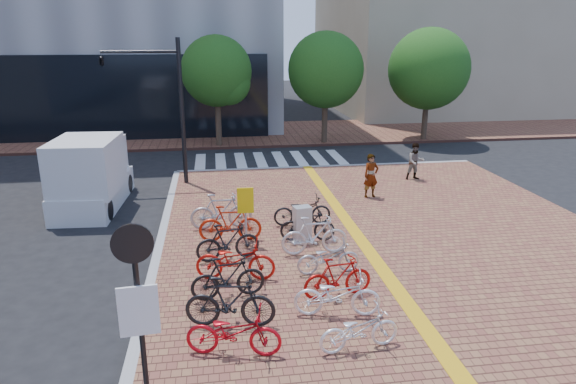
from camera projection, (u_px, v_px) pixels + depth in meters
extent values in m
plane|color=black|center=(314.00, 296.00, 12.49)|extent=(120.00, 120.00, 0.00)
cube|color=gray|center=(328.00, 167.00, 24.23)|extent=(14.00, 0.25, 0.15)
cube|color=brown|center=(250.00, 134.00, 32.33)|extent=(70.00, 8.00, 0.15)
cube|color=silver|center=(200.00, 163.00, 25.32)|extent=(0.50, 4.00, 0.01)
cube|color=silver|center=(221.00, 162.00, 25.45)|extent=(0.50, 4.00, 0.01)
cube|color=silver|center=(241.00, 162.00, 25.59)|extent=(0.50, 4.00, 0.01)
cube|color=silver|center=(261.00, 161.00, 25.73)|extent=(0.50, 4.00, 0.01)
cube|color=silver|center=(280.00, 160.00, 25.86)|extent=(0.50, 4.00, 0.01)
cube|color=silver|center=(300.00, 160.00, 26.00)|extent=(0.50, 4.00, 0.01)
cube|color=silver|center=(319.00, 159.00, 26.14)|extent=(0.50, 4.00, 0.01)
cube|color=silver|center=(338.00, 158.00, 26.28)|extent=(0.50, 4.00, 0.01)
cylinder|color=#38281E|center=(218.00, 122.00, 28.34)|extent=(0.32, 0.32, 2.60)
sphere|color=#194714|center=(216.00, 71.00, 27.52)|extent=(3.80, 3.80, 3.80)
sphere|color=#194714|center=(228.00, 83.00, 27.50)|extent=(2.40, 2.40, 2.40)
cylinder|color=#38281E|center=(325.00, 119.00, 29.16)|extent=(0.32, 0.32, 2.60)
sphere|color=#194714|center=(326.00, 70.00, 28.35)|extent=(4.20, 4.20, 4.20)
sphere|color=#194714|center=(337.00, 81.00, 28.32)|extent=(2.40, 2.40, 2.40)
cylinder|color=#38281E|center=(425.00, 117.00, 29.98)|extent=(0.32, 0.32, 2.60)
sphere|color=#194714|center=(429.00, 69.00, 29.17)|extent=(4.60, 4.60, 4.60)
sphere|color=#194714|center=(440.00, 80.00, 29.15)|extent=(2.40, 2.40, 2.40)
imported|color=red|center=(234.00, 332.00, 9.83)|extent=(1.95, 1.02, 0.98)
imported|color=black|center=(230.00, 302.00, 10.76)|extent=(1.98, 0.86, 1.15)
imported|color=black|center=(228.00, 277.00, 11.95)|extent=(1.80, 0.74, 1.05)
imported|color=red|center=(235.00, 260.00, 12.87)|extent=(2.10, 1.03, 1.05)
imported|color=black|center=(228.00, 242.00, 14.00)|extent=(1.83, 0.82, 1.06)
imported|color=red|center=(230.00, 223.00, 15.26)|extent=(1.89, 0.58, 1.13)
imported|color=#ADADB2|center=(221.00, 211.00, 16.23)|extent=(1.96, 0.60, 1.17)
imported|color=white|center=(359.00, 330.00, 10.01)|extent=(1.72, 0.81, 0.87)
imported|color=white|center=(337.00, 295.00, 11.21)|extent=(1.98, 0.95, 1.00)
imported|color=#A70F0B|center=(338.00, 277.00, 12.01)|extent=(1.74, 0.72, 1.01)
imported|color=#B5B6BA|center=(328.00, 258.00, 13.23)|extent=(1.68, 0.67, 0.87)
imported|color=silver|center=(314.00, 236.00, 14.33)|extent=(1.90, 0.57, 1.13)
imported|color=black|center=(308.00, 225.00, 15.29)|extent=(1.70, 0.71, 0.99)
imported|color=black|center=(302.00, 210.00, 16.59)|extent=(1.89, 0.70, 0.98)
imported|color=gray|center=(371.00, 176.00, 19.34)|extent=(0.68, 0.52, 1.67)
imported|color=#53596A|center=(416.00, 161.00, 21.73)|extent=(0.77, 0.60, 1.57)
cube|color=silver|center=(302.00, 224.00, 15.26)|extent=(0.56, 0.46, 1.09)
cylinder|color=#B7B7BC|center=(246.00, 217.00, 14.95)|extent=(0.07, 0.07, 1.70)
cube|color=yellow|center=(245.00, 200.00, 14.75)|extent=(0.47, 0.06, 0.76)
cylinder|color=black|center=(141.00, 325.00, 7.93)|extent=(0.10, 0.10, 3.31)
cylinder|color=black|center=(132.00, 244.00, 7.46)|extent=(0.62, 0.10, 0.62)
cube|color=silver|center=(139.00, 311.00, 7.79)|extent=(0.61, 0.10, 0.83)
cylinder|color=black|center=(182.00, 113.00, 20.65)|extent=(0.18, 0.18, 5.84)
cylinder|color=black|center=(140.00, 52.00, 19.74)|extent=(2.92, 0.12, 0.12)
imported|color=black|center=(101.00, 60.00, 19.63)|extent=(0.26, 1.21, 0.49)
cube|color=silver|center=(94.00, 194.00, 18.92)|extent=(2.21, 4.71, 0.92)
cube|color=silver|center=(100.00, 156.00, 19.86)|extent=(2.06, 2.06, 1.33)
cube|color=silver|center=(84.00, 166.00, 17.76)|extent=(2.21, 2.98, 1.84)
cylinder|color=black|center=(83.00, 185.00, 20.44)|extent=(0.27, 0.73, 0.72)
cylinder|color=black|center=(55.00, 212.00, 17.32)|extent=(0.27, 0.73, 0.72)
cylinder|color=black|center=(128.00, 184.00, 20.58)|extent=(0.27, 0.73, 0.72)
cylinder|color=black|center=(108.00, 210.00, 17.46)|extent=(0.27, 0.73, 0.72)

